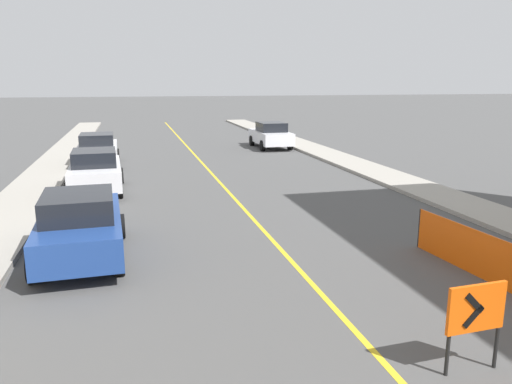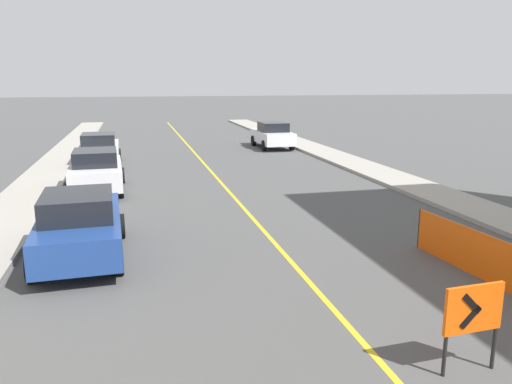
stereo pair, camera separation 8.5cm
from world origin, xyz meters
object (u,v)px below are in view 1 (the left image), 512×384
arrow_barricade_primary (476,312)px  parked_car_opposite_side (271,135)px  parked_car_curb_mid (95,171)px  parked_car_curb_far (98,150)px  parked_car_curb_near (80,225)px

arrow_barricade_primary → parked_car_opposite_side: parked_car_opposite_side is taller
parked_car_curb_mid → parked_car_opposite_side: (9.74, 10.44, 0.00)m
parked_car_curb_far → parked_car_opposite_side: bearing=22.8°
parked_car_curb_near → parked_car_curb_far: size_ratio=1.01×
parked_car_curb_near → parked_car_opposite_side: 20.30m
parked_car_curb_near → parked_car_opposite_side: same height
parked_car_curb_near → arrow_barricade_primary: bearing=-49.8°
arrow_barricade_primary → parked_car_opposite_side: (3.86, 24.15, -0.12)m
parked_car_curb_mid → parked_car_curb_far: 6.06m
arrow_barricade_primary → parked_car_curb_far: parked_car_curb_far is taller
arrow_barricade_primary → parked_car_curb_near: (-5.78, 6.29, -0.12)m
parked_car_curb_mid → arrow_barricade_primary: bearing=-68.9°
parked_car_curb_mid → parked_car_curb_far: size_ratio=1.01×
parked_car_curb_far → parked_car_curb_near: bearing=-89.5°
parked_car_curb_near → parked_car_curb_mid: (-0.09, 7.43, 0.00)m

